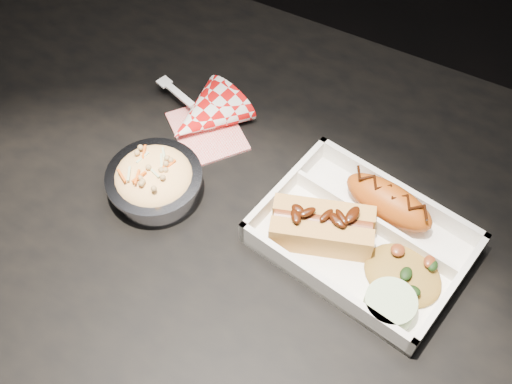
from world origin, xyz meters
TOP-DOWN VIEW (x-y plane):
  - dining_table at (0.00, 0.00)m, footprint 1.20×0.80m
  - food_tray at (0.13, 0.04)m, footprint 0.28×0.22m
  - fried_pastry at (0.14, 0.10)m, footprint 0.13×0.07m
  - hotdog at (0.08, 0.02)m, footprint 0.14×0.10m
  - fried_rice_mound at (0.19, 0.02)m, footprint 0.11×0.10m
  - cupcake_liner at (0.19, -0.03)m, footprint 0.06×0.06m
  - foil_coleslaw_cup at (-0.14, -0.01)m, footprint 0.13×0.13m
  - napkin_fork at (-0.15, 0.12)m, footprint 0.18×0.15m

SIDE VIEW (x-z plane):
  - dining_table at x=0.00m, z-range 0.28..1.03m
  - food_tray at x=0.13m, z-range 0.74..0.78m
  - napkin_fork at x=-0.15m, z-range 0.72..0.82m
  - cupcake_liner at x=0.19m, z-range 0.76..0.79m
  - fried_rice_mound at x=0.19m, z-range 0.76..0.79m
  - foil_coleslaw_cup at x=-0.14m, z-range 0.75..0.81m
  - fried_pastry at x=0.14m, z-range 0.76..0.81m
  - hotdog at x=0.08m, z-range 0.75..0.81m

